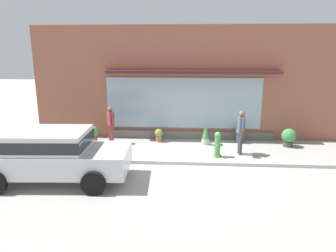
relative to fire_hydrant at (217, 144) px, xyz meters
name	(u,v)px	position (x,y,z in m)	size (l,w,h in m)	color
ground_plane	(192,162)	(-0.94, -0.65, -0.48)	(60.00, 60.00, 0.00)	#9E9B93
curb_strip	(192,163)	(-0.94, -0.85, -0.42)	(14.00, 0.24, 0.12)	#B2B2AD
storefront	(192,84)	(-0.95, 2.54, 1.92)	(14.00, 0.81, 4.90)	#935642
fire_hydrant	(217,144)	(0.00, 0.00, 0.00)	(0.39, 0.35, 0.96)	#4C8C47
pedestrian_with_handbag	(241,129)	(0.89, 0.32, 0.51)	(0.23, 0.66, 1.69)	#333847
pedestrian_passerby	(111,122)	(-4.36, 1.47, 0.43)	(0.36, 0.40, 1.56)	#8E333D
parked_car_silver	(51,152)	(-5.15, -2.51, 0.42)	(4.49, 2.21, 1.57)	silver
potted_plant_low_front	(92,134)	(-5.20, 1.47, -0.09)	(0.54, 0.54, 0.73)	#9E6042
potted_plant_window_center	(206,135)	(-0.36, 1.52, -0.05)	(0.33, 0.33, 0.89)	#B7B2A3
potted_plant_by_entrance	(289,137)	(3.03, 1.45, -0.07)	(0.58, 0.58, 0.75)	#33473D
potted_plant_window_right	(159,134)	(-2.35, 1.78, -0.16)	(0.35, 0.35, 0.57)	#9E6042
potted_plant_corner_tall	(240,135)	(1.12, 1.85, -0.12)	(0.36, 0.36, 0.69)	#33473D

